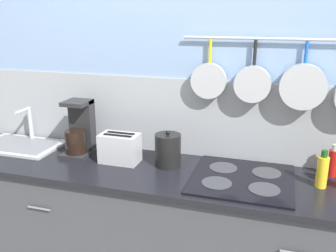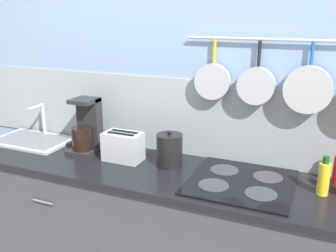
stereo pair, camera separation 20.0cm
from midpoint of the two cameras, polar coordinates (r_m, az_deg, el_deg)
wall_back at (r=2.27m, az=0.38°, el=4.59°), size 7.20×0.15×2.60m
cabinet_base at (r=2.32m, az=-2.24°, el=-17.75°), size 2.71×0.55×0.88m
countertop at (r=2.10m, az=-2.38°, el=-7.48°), size 2.75×0.57×0.03m
sink_basin at (r=2.69m, az=-23.59°, el=-2.51°), size 0.53×0.35×0.24m
coffee_maker at (r=2.40m, az=-15.69°, el=-0.91°), size 0.17×0.20×0.34m
toaster at (r=2.23m, az=-9.95°, el=-3.39°), size 0.24×0.14×0.18m
kettle at (r=2.14m, az=-2.71°, el=-3.73°), size 0.15×0.15×0.21m
cooktop at (r=2.01m, az=8.47°, el=-8.02°), size 0.53×0.52×0.01m
bottle_cooking_wine at (r=2.00m, az=19.84°, el=-6.54°), size 0.06×0.06×0.20m
bottle_dish_soap at (r=2.16m, az=21.43°, el=-5.21°), size 0.05×0.05×0.18m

